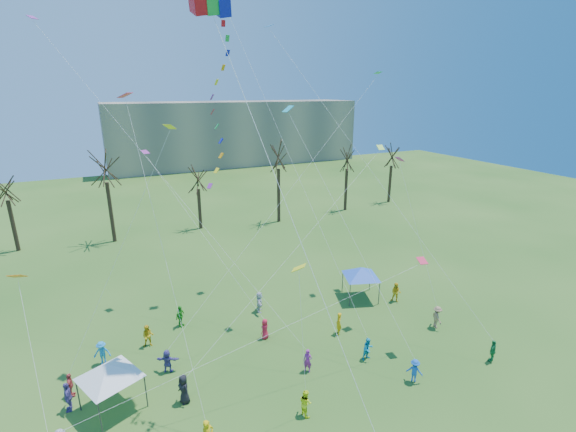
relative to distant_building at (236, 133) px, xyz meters
name	(u,v)px	position (x,y,z in m)	size (l,w,h in m)	color
distant_building	(236,133)	(0.00, 0.00, 0.00)	(60.00, 14.00, 15.00)	gray
bare_tree_row	(212,174)	(-18.61, -46.14, -0.12)	(67.31, 9.05, 11.68)	black
big_box_kite	(225,109)	(-25.38, -75.72, 9.28)	(3.09, 6.41, 22.35)	red
canopy_tent_white	(109,371)	(-32.55, -74.79, -4.89)	(3.75, 3.75, 3.08)	#3F3F44
canopy_tent_blue	(361,272)	(-12.08, -70.15, -4.99)	(3.74, 3.74, 2.96)	#3F3F44
festival_crowd	(244,358)	(-24.56, -74.82, -6.65)	(26.94, 15.24, 1.86)	red
small_kites_aloft	(259,151)	(-21.50, -70.45, 6.17)	(27.34, 19.61, 34.29)	orange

